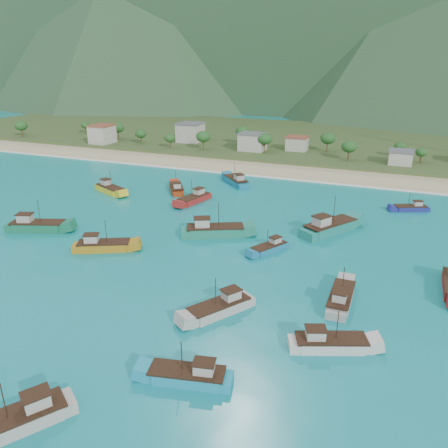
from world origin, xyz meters
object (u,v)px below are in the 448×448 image
at_px(boat_23, 270,248).
at_px(boat_14, 37,226).
at_px(boat_21, 110,190).
at_px(boat_22, 103,246).
at_px(boat_2, 220,308).
at_px(boat_7, 177,189).
at_px(boat_0, 236,181).
at_px(boat_5, 411,209).
at_px(boat_1, 329,228).
at_px(boat_19, 329,344).
at_px(boat_12, 194,199).
at_px(boat_13, 18,421).
at_px(boat_6, 341,299).
at_px(boat_15, 189,377).
at_px(boat_20, 214,231).

bearing_deg(boat_23, boat_14, 38.73).
bearing_deg(boat_21, boat_23, 92.77).
bearing_deg(boat_22, boat_2, 41.27).
xyz_separation_m(boat_7, boat_21, (-16.73, -7.68, 0.09)).
distance_m(boat_0, boat_5, 48.44).
distance_m(boat_5, boat_23, 43.93).
distance_m(boat_1, boat_21, 61.83).
height_order(boat_0, boat_23, boat_0).
bearing_deg(boat_21, boat_19, 79.92).
relative_size(boat_1, boat_5, 1.62).
relative_size(boat_12, boat_13, 1.05).
relative_size(boat_1, boat_23, 1.64).
distance_m(boat_7, boat_13, 83.94).
bearing_deg(boat_13, boat_22, -30.26).
bearing_deg(boat_6, boat_15, -119.47).
bearing_deg(boat_2, boat_21, -8.65).
distance_m(boat_7, boat_19, 75.73).
relative_size(boat_0, boat_5, 1.25).
relative_size(boat_0, boat_14, 0.84).
bearing_deg(boat_13, boat_1, -73.20).
relative_size(boat_5, boat_14, 0.67).
bearing_deg(boat_2, boat_20, -32.40).
relative_size(boat_13, boat_23, 1.25).
bearing_deg(boat_5, boat_23, 121.06).
relative_size(boat_12, boat_23, 1.31).
xyz_separation_m(boat_5, boat_12, (-51.93, -13.64, 0.26)).
distance_m(boat_5, boat_20, 50.39).
xyz_separation_m(boat_0, boat_2, (22.55, -66.47, -0.13)).
relative_size(boat_13, boat_15, 1.06).
xyz_separation_m(boat_13, boat_21, (-41.44, 72.54, 0.06)).
bearing_deg(boat_23, boat_21, 6.58).
bearing_deg(boat_2, boat_13, 101.33).
bearing_deg(boat_19, boat_20, -157.47).
xyz_separation_m(boat_13, boat_22, (-19.01, 39.20, 0.03)).
distance_m(boat_14, boat_19, 67.53).
bearing_deg(boat_19, boat_15, -70.30).
bearing_deg(boat_22, boat_14, -125.95).
relative_size(boat_0, boat_22, 0.96).
distance_m(boat_1, boat_20, 24.48).
bearing_deg(boat_19, boat_5, 149.84).
relative_size(boat_6, boat_14, 0.80).
distance_m(boat_13, boat_21, 83.54).
relative_size(boat_6, boat_12, 0.92).
bearing_deg(boat_1, boat_2, -71.58).
distance_m(boat_14, boat_15, 59.49).
bearing_deg(boat_12, boat_1, -179.90).
xyz_separation_m(boat_2, boat_6, (15.81, 9.20, -0.02)).
bearing_deg(boat_21, boat_7, 139.84).
bearing_deg(boat_12, boat_0, -87.45).
bearing_deg(boat_19, boat_14, -127.07).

